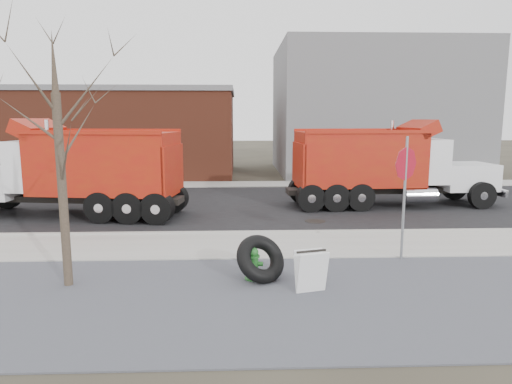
{
  "coord_description": "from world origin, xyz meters",
  "views": [
    {
      "loc": [
        0.41,
        -11.92,
        3.5
      ],
      "look_at": [
        0.89,
        1.01,
        1.4
      ],
      "focal_mm": 32.0,
      "sensor_mm": 36.0,
      "label": 1
    }
  ],
  "objects_px": {
    "fire_hydrant": "(254,265)",
    "sandwich_board": "(311,271)",
    "truck_tire": "(261,259)",
    "dump_truck_red_b": "(78,168)",
    "dump_truck_red_a": "(384,163)",
    "stop_sign": "(405,178)"
  },
  "relations": [
    {
      "from": "fire_hydrant",
      "to": "sandwich_board",
      "type": "xyz_separation_m",
      "value": [
        1.13,
        -0.79,
        0.12
      ]
    },
    {
      "from": "truck_tire",
      "to": "dump_truck_red_b",
      "type": "distance_m",
      "value": 9.26
    },
    {
      "from": "truck_tire",
      "to": "dump_truck_red_a",
      "type": "bearing_deg",
      "value": 57.63
    },
    {
      "from": "sandwich_board",
      "to": "dump_truck_red_a",
      "type": "distance_m",
      "value": 10.19
    },
    {
      "from": "truck_tire",
      "to": "sandwich_board",
      "type": "bearing_deg",
      "value": -37.41
    },
    {
      "from": "stop_sign",
      "to": "dump_truck_red_a",
      "type": "xyz_separation_m",
      "value": [
        1.74,
        7.05,
        -0.35
      ]
    },
    {
      "from": "truck_tire",
      "to": "dump_truck_red_a",
      "type": "xyz_separation_m",
      "value": [
        5.32,
        8.39,
        1.23
      ]
    },
    {
      "from": "truck_tire",
      "to": "stop_sign",
      "type": "xyz_separation_m",
      "value": [
        3.58,
        1.33,
        1.58
      ]
    },
    {
      "from": "dump_truck_red_b",
      "to": "truck_tire",
      "type": "bearing_deg",
      "value": 139.98
    },
    {
      "from": "dump_truck_red_b",
      "to": "sandwich_board",
      "type": "bearing_deg",
      "value": 141.22
    },
    {
      "from": "truck_tire",
      "to": "stop_sign",
      "type": "distance_m",
      "value": 4.13
    },
    {
      "from": "stop_sign",
      "to": "dump_truck_red_b",
      "type": "xyz_separation_m",
      "value": [
        -9.72,
        5.47,
        -0.33
      ]
    },
    {
      "from": "sandwich_board",
      "to": "truck_tire",
      "type": "bearing_deg",
      "value": 128.0
    },
    {
      "from": "stop_sign",
      "to": "dump_truck_red_a",
      "type": "bearing_deg",
      "value": 63.34
    },
    {
      "from": "sandwich_board",
      "to": "dump_truck_red_b",
      "type": "xyz_separation_m",
      "value": [
        -7.12,
        7.55,
        1.28
      ]
    },
    {
      "from": "truck_tire",
      "to": "dump_truck_red_a",
      "type": "height_order",
      "value": "dump_truck_red_a"
    },
    {
      "from": "dump_truck_red_a",
      "to": "dump_truck_red_b",
      "type": "height_order",
      "value": "dump_truck_red_b"
    },
    {
      "from": "stop_sign",
      "to": "dump_truck_red_a",
      "type": "distance_m",
      "value": 7.27
    },
    {
      "from": "truck_tire",
      "to": "dump_truck_red_a",
      "type": "relative_size",
      "value": 0.17
    },
    {
      "from": "truck_tire",
      "to": "stop_sign",
      "type": "relative_size",
      "value": 0.46
    },
    {
      "from": "sandwich_board",
      "to": "dump_truck_red_b",
      "type": "height_order",
      "value": "dump_truck_red_b"
    },
    {
      "from": "sandwich_board",
      "to": "stop_sign",
      "type": "bearing_deg",
      "value": 24.12
    }
  ]
}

